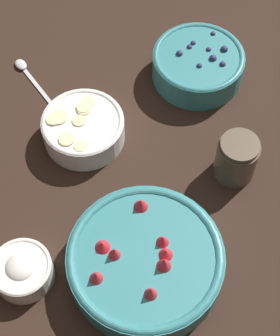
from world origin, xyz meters
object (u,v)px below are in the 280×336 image
at_px(bowl_bananas, 83,128).
at_px(jar_chocolate, 236,159).
at_px(bowl_blueberries, 198,64).
at_px(bowl_strawberries, 145,261).
at_px(bowl_cream, 22,270).

relative_size(bowl_bananas, jar_chocolate, 1.69).
distance_m(bowl_blueberries, bowl_bananas, 0.28).
xyz_separation_m(bowl_strawberries, bowl_bananas, (-0.28, -0.09, -0.00)).
bearing_deg(jar_chocolate, bowl_blueberries, -171.57).
bearing_deg(bowl_strawberries, bowl_cream, -91.64).
height_order(bowl_bananas, jar_chocolate, jar_chocolate).
bearing_deg(bowl_bananas, jar_chocolate, 69.60).
height_order(bowl_strawberries, bowl_bananas, bowl_strawberries).
distance_m(bowl_bananas, jar_chocolate, 0.29).
bearing_deg(bowl_strawberries, jar_chocolate, 134.13).
xyz_separation_m(bowl_blueberries, jar_chocolate, (0.24, 0.04, 0.01)).
height_order(bowl_strawberries, jar_chocolate, jar_chocolate).
xyz_separation_m(bowl_strawberries, bowl_cream, (-0.01, -0.20, -0.01)).
bearing_deg(bowl_cream, bowl_strawberries, 88.36).
relative_size(bowl_strawberries, bowl_cream, 2.57).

